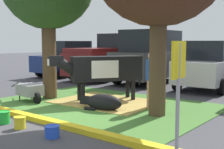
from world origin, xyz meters
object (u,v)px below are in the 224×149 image
at_px(person_handler, 151,78).
at_px(bucket_yellow, 20,122).
at_px(calf_lying, 103,102).
at_px(bucket_green, 4,117).
at_px(suv_dark_grey, 151,56).
at_px(wheelbarrow, 30,90).
at_px(pickup_truck_black, 111,58).
at_px(hatchback_white, 212,65).
at_px(bucket_blue, 52,131).
at_px(sedan_red, 69,59).
at_px(parking_sign, 178,80).
at_px(cow_holstein, 103,69).

distance_m(person_handler, bucket_yellow, 3.94).
xyz_separation_m(calf_lying, bucket_green, (-0.99, -2.55, -0.08)).
relative_size(calf_lying, bucket_yellow, 4.71).
bearing_deg(suv_dark_grey, wheelbarrow, -96.00).
distance_m(person_handler, pickup_truck_black, 7.62).
height_order(bucket_yellow, suv_dark_grey, suv_dark_grey).
relative_size(bucket_green, hatchback_white, 0.07).
height_order(bucket_yellow, hatchback_white, hatchback_white).
distance_m(wheelbarrow, bucket_blue, 4.06).
xyz_separation_m(bucket_green, bucket_yellow, (0.67, -0.01, -0.01)).
bearing_deg(sedan_red, parking_sign, -36.73).
relative_size(person_handler, bucket_green, 5.47).
height_order(calf_lying, wheelbarrow, wheelbarrow).
xyz_separation_m(person_handler, bucket_yellow, (-1.28, -3.64, -0.76)).
height_order(bucket_blue, hatchback_white, hatchback_white).
distance_m(cow_holstein, person_handler, 1.84).
xyz_separation_m(calf_lying, suv_dark_grey, (-2.04, 6.06, 1.03)).
relative_size(cow_holstein, calf_lying, 2.11).
bearing_deg(parking_sign, bucket_green, -178.14).
bearing_deg(bucket_yellow, pickup_truck_black, 116.37).
bearing_deg(bucket_green, wheelbarrow, 130.24).
bearing_deg(bucket_green, calf_lying, 68.85).
height_order(bucket_yellow, pickup_truck_black, pickup_truck_black).
distance_m(parking_sign, suv_dark_grey, 10.13).
bearing_deg(suv_dark_grey, person_handler, -58.95).
bearing_deg(bucket_green, person_handler, 61.73).
xyz_separation_m(parking_sign, hatchback_white, (-2.63, 8.53, -0.42)).
height_order(cow_holstein, calf_lying, cow_holstein).
height_order(calf_lying, bucket_green, calf_lying).
distance_m(sedan_red, suv_dark_grey, 5.38).
bearing_deg(suv_dark_grey, pickup_truck_black, 176.94).
relative_size(calf_lying, person_handler, 0.79).
bearing_deg(calf_lying, pickup_truck_black, 126.95).
relative_size(parking_sign, pickup_truck_black, 0.37).
bearing_deg(sedan_red, bucket_blue, -45.40).
relative_size(wheelbarrow, sedan_red, 0.36).
bearing_deg(calf_lying, sedan_red, 142.18).
relative_size(cow_holstein, suv_dark_grey, 0.61).
bearing_deg(wheelbarrow, calf_lying, 10.32).
bearing_deg(bucket_yellow, bucket_green, 178.83).
xyz_separation_m(cow_holstein, hatchback_white, (1.76, 5.07, -0.11)).
height_order(calf_lying, suv_dark_grey, suv_dark_grey).
height_order(cow_holstein, suv_dark_grey, suv_dark_grey).
height_order(parking_sign, suv_dark_grey, suv_dark_grey).
bearing_deg(bucket_yellow, calf_lying, 82.95).
xyz_separation_m(person_handler, bucket_green, (-1.95, -3.63, -0.75)).
bearing_deg(bucket_yellow, hatchback_white, 82.06).
bearing_deg(hatchback_white, cow_holstein, -109.15).
height_order(bucket_blue, suv_dark_grey, suv_dark_grey).
distance_m(calf_lying, pickup_truck_black, 7.81).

